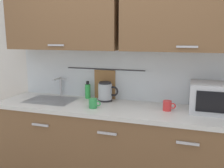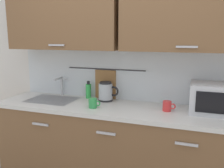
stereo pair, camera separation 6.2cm
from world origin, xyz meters
name	(u,v)px [view 2 (the right image)]	position (x,y,z in m)	size (l,w,h in m)	color
counter_unit	(116,148)	(-0.01, 0.30, 0.46)	(2.53, 0.64, 0.90)	brown
back_wall_assembly	(124,43)	(0.00, 0.53, 1.52)	(3.70, 0.41, 2.50)	silver
sink_faucet	(61,84)	(-0.76, 0.53, 1.04)	(0.09, 0.17, 0.22)	#B2B5BA
microwave	(216,98)	(0.91, 0.41, 1.04)	(0.46, 0.35, 0.27)	silver
electric_kettle	(106,92)	(-0.18, 0.48, 1.00)	(0.23, 0.16, 0.21)	black
dish_soap_bottle	(88,91)	(-0.41, 0.52, 0.99)	(0.06, 0.06, 0.20)	green
mug_near_sink	(93,103)	(-0.21, 0.18, 0.95)	(0.12, 0.08, 0.09)	green
mug_by_kettle	(167,106)	(0.49, 0.32, 0.95)	(0.12, 0.08, 0.09)	red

